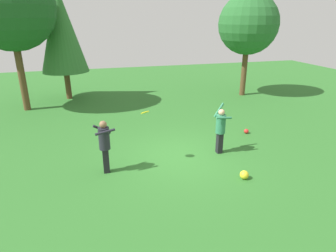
{
  "coord_description": "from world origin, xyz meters",
  "views": [
    {
      "loc": [
        -2.87,
        -8.8,
        4.62
      ],
      "look_at": [
        -0.33,
        0.31,
        1.05
      ],
      "focal_mm": 30.81,
      "sensor_mm": 36.0,
      "label": 1
    }
  ],
  "objects_px": {
    "person_catcher": "(104,142)",
    "ball_yellow": "(244,175)",
    "ball_red": "(246,131)",
    "tree_far_right": "(248,24)",
    "tree_left": "(61,30)",
    "frisbee": "(145,112)",
    "person_thrower": "(220,127)",
    "tree_far_left": "(9,6)"
  },
  "relations": [
    {
      "from": "ball_red",
      "to": "tree_far_right",
      "type": "height_order",
      "value": "tree_far_right"
    },
    {
      "from": "ball_red",
      "to": "tree_far_right",
      "type": "relative_size",
      "value": 0.03
    },
    {
      "from": "frisbee",
      "to": "tree_left",
      "type": "distance_m",
      "value": 10.1
    },
    {
      "from": "ball_red",
      "to": "ball_yellow",
      "type": "xyz_separation_m",
      "value": [
        -1.96,
        -3.28,
        0.04
      ]
    },
    {
      "from": "ball_red",
      "to": "ball_yellow",
      "type": "relative_size",
      "value": 0.73
    },
    {
      "from": "person_thrower",
      "to": "person_catcher",
      "type": "xyz_separation_m",
      "value": [
        -4.05,
        -0.34,
        0.04
      ]
    },
    {
      "from": "ball_yellow",
      "to": "tree_left",
      "type": "xyz_separation_m",
      "value": [
        -5.52,
        11.25,
        3.85
      ]
    },
    {
      "from": "frisbee",
      "to": "tree_left",
      "type": "height_order",
      "value": "tree_left"
    },
    {
      "from": "person_thrower",
      "to": "tree_far_right",
      "type": "height_order",
      "value": "tree_far_right"
    },
    {
      "from": "person_thrower",
      "to": "tree_far_left",
      "type": "xyz_separation_m",
      "value": [
        -7.64,
        7.56,
        4.16
      ]
    },
    {
      "from": "person_catcher",
      "to": "tree_far_left",
      "type": "bearing_deg",
      "value": 103.51
    },
    {
      "from": "person_catcher",
      "to": "tree_far_right",
      "type": "relative_size",
      "value": 0.29
    },
    {
      "from": "frisbee",
      "to": "ball_yellow",
      "type": "distance_m",
      "value": 3.63
    },
    {
      "from": "tree_far_left",
      "to": "person_thrower",
      "type": "bearing_deg",
      "value": -44.71
    },
    {
      "from": "tree_left",
      "to": "ball_red",
      "type": "bearing_deg",
      "value": -46.8
    },
    {
      "from": "tree_far_left",
      "to": "frisbee",
      "type": "bearing_deg",
      "value": -57.19
    },
    {
      "from": "tree_far_right",
      "to": "tree_far_left",
      "type": "distance_m",
      "value": 12.68
    },
    {
      "from": "ball_red",
      "to": "ball_yellow",
      "type": "distance_m",
      "value": 3.82
    },
    {
      "from": "person_catcher",
      "to": "tree_far_right",
      "type": "distance_m",
      "value": 12.3
    },
    {
      "from": "person_thrower",
      "to": "tree_far_right",
      "type": "distance_m",
      "value": 9.46
    },
    {
      "from": "person_catcher",
      "to": "tree_left",
      "type": "relative_size",
      "value": 0.27
    },
    {
      "from": "tree_left",
      "to": "tree_far_right",
      "type": "bearing_deg",
      "value": -10.84
    },
    {
      "from": "person_catcher",
      "to": "tree_far_left",
      "type": "height_order",
      "value": "tree_far_left"
    },
    {
      "from": "person_thrower",
      "to": "tree_left",
      "type": "xyz_separation_m",
      "value": [
        -5.57,
        9.36,
        3.0
      ]
    },
    {
      "from": "ball_red",
      "to": "tree_left",
      "type": "bearing_deg",
      "value": 133.2
    },
    {
      "from": "ball_red",
      "to": "tree_left",
      "type": "height_order",
      "value": "tree_left"
    },
    {
      "from": "person_catcher",
      "to": "ball_yellow",
      "type": "distance_m",
      "value": 4.39
    },
    {
      "from": "frisbee",
      "to": "tree_left",
      "type": "xyz_separation_m",
      "value": [
        -2.85,
        9.44,
        2.19
      ]
    },
    {
      "from": "person_thrower",
      "to": "ball_yellow",
      "type": "relative_size",
      "value": 6.77
    },
    {
      "from": "person_thrower",
      "to": "tree_far_right",
      "type": "bearing_deg",
      "value": -126.04
    },
    {
      "from": "ball_yellow",
      "to": "tree_far_right",
      "type": "height_order",
      "value": "tree_far_right"
    },
    {
      "from": "person_thrower",
      "to": "ball_yellow",
      "type": "bearing_deg",
      "value": 86.97
    },
    {
      "from": "person_thrower",
      "to": "tree_left",
      "type": "relative_size",
      "value": 0.29
    },
    {
      "from": "ball_red",
      "to": "tree_left",
      "type": "distance_m",
      "value": 11.6
    },
    {
      "from": "person_catcher",
      "to": "ball_yellow",
      "type": "height_order",
      "value": "person_catcher"
    },
    {
      "from": "tree_far_right",
      "to": "tree_far_left",
      "type": "bearing_deg",
      "value": 178.98
    },
    {
      "from": "person_thrower",
      "to": "person_catcher",
      "type": "relative_size",
      "value": 1.06
    },
    {
      "from": "frisbee",
      "to": "ball_red",
      "type": "height_order",
      "value": "frisbee"
    },
    {
      "from": "ball_yellow",
      "to": "tree_far_left",
      "type": "xyz_separation_m",
      "value": [
        -7.59,
        9.45,
        5.01
      ]
    },
    {
      "from": "person_catcher",
      "to": "tree_far_right",
      "type": "bearing_deg",
      "value": 29.35
    },
    {
      "from": "tree_far_right",
      "to": "tree_left",
      "type": "height_order",
      "value": "tree_left"
    },
    {
      "from": "tree_far_right",
      "to": "frisbee",
      "type": "bearing_deg",
      "value": -136.15
    }
  ]
}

